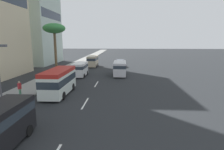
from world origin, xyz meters
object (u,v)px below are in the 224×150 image
(van_fourth, at_px, (120,68))
(palm_tree, at_px, (54,29))
(car_lead, at_px, (120,63))
(pedestrian_by_tree, at_px, (20,88))
(minibus_sixth, at_px, (59,81))
(street_lamp, at_px, (0,70))
(van_third, at_px, (80,69))
(pedestrian_mid_block, at_px, (55,72))
(van_fifth, at_px, (93,61))

(van_fourth, height_order, palm_tree, palm_tree)
(car_lead, relative_size, pedestrian_by_tree, 2.49)
(van_fourth, xyz_separation_m, minibus_sixth, (-11.58, 6.73, 0.19))
(car_lead, bearing_deg, street_lamp, 161.07)
(van_third, relative_size, street_lamp, 0.82)
(street_lamp, bearing_deg, pedestrian_by_tree, 13.75)
(van_third, height_order, pedestrian_by_tree, van_third)
(pedestrian_mid_block, bearing_deg, van_third, 162.25)
(pedestrian_mid_block, relative_size, street_lamp, 0.32)
(van_fifth, bearing_deg, van_fourth, 31.98)
(street_lamp, bearing_deg, car_lead, -18.93)
(van_fourth, distance_m, palm_tree, 14.06)
(van_third, relative_size, van_fourth, 0.86)
(van_third, distance_m, minibus_sixth, 10.51)
(minibus_sixth, xyz_separation_m, palm_tree, (14.04, 5.42, 6.44))
(van_fifth, distance_m, pedestrian_by_tree, 23.56)
(minibus_sixth, bearing_deg, van_third, -179.83)
(pedestrian_by_tree, bearing_deg, palm_tree, 25.47)
(van_fifth, height_order, street_lamp, street_lamp)
(minibus_sixth, relative_size, pedestrian_mid_block, 3.53)
(car_lead, relative_size, palm_tree, 0.45)
(pedestrian_by_tree, bearing_deg, van_fifth, 9.40)
(van_third, xyz_separation_m, van_fifth, (11.33, -0.35, 0.12))
(van_fourth, xyz_separation_m, palm_tree, (2.47, 12.15, 6.63))
(van_fourth, xyz_separation_m, van_fifth, (10.26, 6.40, 0.05))
(street_lamp, bearing_deg, van_third, -9.79)
(pedestrian_mid_block, xyz_separation_m, pedestrian_by_tree, (-9.41, 0.36, -0.11))
(pedestrian_mid_block, bearing_deg, pedestrian_by_tree, 34.63)
(van_third, height_order, street_lamp, street_lamp)
(minibus_sixth, relative_size, palm_tree, 0.70)
(palm_tree, bearing_deg, pedestrian_by_tree, -174.09)
(van_third, height_order, pedestrian_mid_block, van_third)
(van_third, bearing_deg, car_lead, 150.08)
(street_lamp, bearing_deg, palm_tree, 7.62)
(van_fifth, xyz_separation_m, pedestrian_by_tree, (-23.18, 4.15, -0.40))
(pedestrian_by_tree, bearing_deg, street_lamp, -146.69)
(van_fifth, bearing_deg, street_lamp, -6.51)
(van_fourth, bearing_deg, palm_tree, 78.53)
(van_third, bearing_deg, pedestrian_by_tree, -17.77)
(car_lead, relative_size, van_third, 0.87)
(pedestrian_mid_block, distance_m, pedestrian_by_tree, 9.42)
(palm_tree, height_order, street_lamp, palm_tree)
(van_fourth, bearing_deg, car_lead, -0.09)
(van_fifth, xyz_separation_m, street_lamp, (-27.39, 3.12, 2.28))
(car_lead, bearing_deg, van_fourth, 179.91)
(pedestrian_by_tree, height_order, street_lamp, street_lamp)
(car_lead, distance_m, van_fifth, 6.47)
(pedestrian_mid_block, bearing_deg, street_lamp, 39.64)
(van_fourth, relative_size, palm_tree, 0.60)
(palm_tree, bearing_deg, van_fourth, -101.47)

